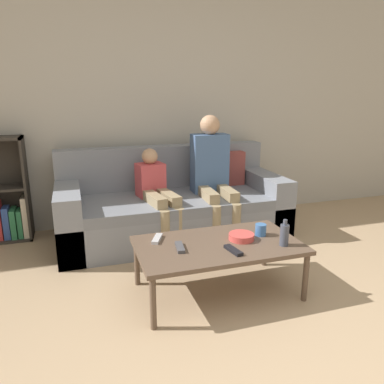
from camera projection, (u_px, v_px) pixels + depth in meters
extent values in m
cube|color=#B7B2A8|center=(170.00, 102.00, 4.03)|extent=(12.00, 0.06, 2.60)
cube|color=gray|center=(173.00, 221.00, 3.73)|extent=(2.18, 0.94, 0.33)
cube|color=slate|center=(176.00, 203.00, 3.59)|extent=(1.74, 0.76, 0.10)
cube|color=gray|center=(163.00, 166.00, 3.95)|extent=(2.18, 0.18, 0.44)
cube|color=gray|center=(69.00, 218.00, 3.40)|extent=(0.22, 0.94, 0.59)
cube|color=gray|center=(262.00, 200.00, 3.98)|extent=(0.22, 0.94, 0.59)
cube|color=#93423D|center=(227.00, 169.00, 4.02)|extent=(0.36, 0.12, 0.36)
cube|color=#332D28|center=(27.00, 188.00, 3.63)|extent=(0.02, 0.28, 1.01)
cube|color=#332D28|center=(1.00, 239.00, 3.67)|extent=(0.60, 0.28, 0.02)
cube|color=#33519E|center=(7.00, 222.00, 3.63)|extent=(0.06, 0.16, 0.31)
cube|color=#2D7A4C|center=(14.00, 223.00, 3.66)|extent=(0.05, 0.20, 0.29)
cube|color=#2D7A4C|center=(21.00, 223.00, 3.68)|extent=(0.04, 0.18, 0.28)
cube|color=beige|center=(26.00, 216.00, 3.68)|extent=(0.05, 0.19, 0.40)
cylinder|color=brown|center=(153.00, 303.00, 2.26)|extent=(0.04, 0.04, 0.35)
cylinder|color=brown|center=(305.00, 277.00, 2.58)|extent=(0.04, 0.04, 0.35)
cylinder|color=brown|center=(137.00, 263.00, 2.79)|extent=(0.04, 0.04, 0.35)
cylinder|color=brown|center=(265.00, 245.00, 3.11)|extent=(0.04, 0.04, 0.35)
cube|color=brown|center=(218.00, 245.00, 2.63)|extent=(1.15, 0.66, 0.03)
cylinder|color=#9E8966|center=(216.00, 228.00, 3.38)|extent=(0.09, 0.09, 0.43)
cylinder|color=#9E8966|center=(236.00, 226.00, 3.43)|extent=(0.09, 0.09, 0.43)
cube|color=#9E8966|center=(208.00, 194.00, 3.54)|extent=(0.11, 0.42, 0.09)
cube|color=#9E8966|center=(227.00, 192.00, 3.59)|extent=(0.11, 0.42, 0.09)
cube|color=#476693|center=(209.00, 163.00, 3.73)|extent=(0.36, 0.21, 0.58)
sphere|color=tan|center=(210.00, 125.00, 3.64)|extent=(0.20, 0.20, 0.20)
cylinder|color=#9E8966|center=(165.00, 234.00, 3.24)|extent=(0.10, 0.10, 0.43)
cylinder|color=#9E8966|center=(179.00, 232.00, 3.30)|extent=(0.10, 0.10, 0.43)
cube|color=#9E8966|center=(154.00, 199.00, 3.38)|extent=(0.17, 0.43, 0.09)
cube|color=#9E8966|center=(168.00, 197.00, 3.45)|extent=(0.17, 0.43, 0.09)
cube|color=#C6474C|center=(150.00, 180.00, 3.60)|extent=(0.28, 0.24, 0.32)
sphere|color=tan|center=(150.00, 156.00, 3.54)|extent=(0.15, 0.15, 0.15)
cylinder|color=#3D70B2|center=(261.00, 230.00, 2.76)|extent=(0.08, 0.08, 0.09)
cube|color=#B7B7BC|center=(157.00, 239.00, 2.68)|extent=(0.11, 0.17, 0.02)
cube|color=black|center=(233.00, 250.00, 2.49)|extent=(0.07, 0.18, 0.02)
cube|color=#47474C|center=(180.00, 247.00, 2.54)|extent=(0.07, 0.17, 0.02)
cylinder|color=#DB4C47|center=(241.00, 237.00, 2.69)|extent=(0.18, 0.18, 0.05)
cylinder|color=#424756|center=(284.00, 235.00, 2.57)|extent=(0.06, 0.06, 0.15)
cylinder|color=#424756|center=(285.00, 222.00, 2.55)|extent=(0.03, 0.03, 0.04)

